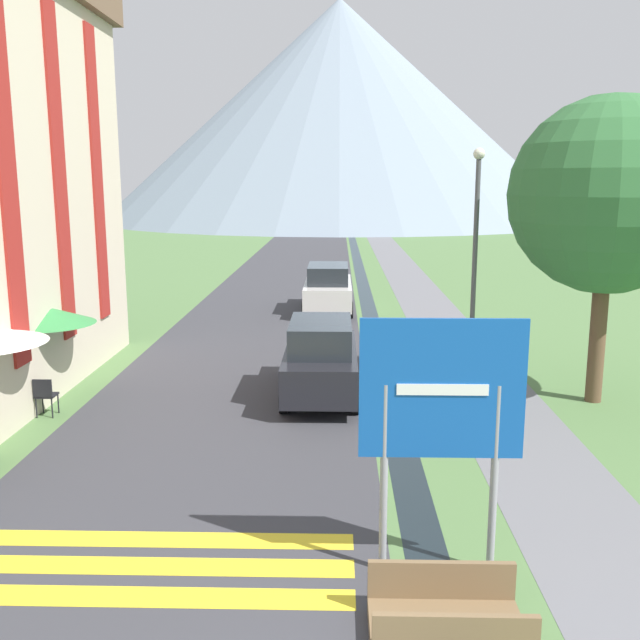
{
  "coord_description": "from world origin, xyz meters",
  "views": [
    {
      "loc": [
        -0.01,
        -4.51,
        4.96
      ],
      "look_at": [
        -0.38,
        10.0,
        2.11
      ],
      "focal_mm": 40.0,
      "sensor_mm": 36.0,
      "label": 1
    }
  ],
  "objects_px": {
    "parked_car_far": "(328,288)",
    "cafe_chair_far_left": "(45,394)",
    "road_sign": "(441,409)",
    "footbridge": "(447,622)",
    "streetlamp": "(475,248)",
    "cafe_umbrella_rear_green": "(47,315)",
    "tree_by_path": "(608,196)",
    "parked_car_near": "(321,358)"
  },
  "relations": [
    {
      "from": "parked_car_near",
      "to": "parked_car_far",
      "type": "relative_size",
      "value": 0.92
    },
    {
      "from": "footbridge",
      "to": "parked_car_near",
      "type": "distance_m",
      "value": 9.14
    },
    {
      "from": "cafe_umbrella_rear_green",
      "to": "tree_by_path",
      "type": "distance_m",
      "value": 12.68
    },
    {
      "from": "parked_car_far",
      "to": "cafe_chair_far_left",
      "type": "xyz_separation_m",
      "value": [
        -5.84,
        -12.57,
        -0.4
      ]
    },
    {
      "from": "parked_car_near",
      "to": "cafe_chair_far_left",
      "type": "height_order",
      "value": "parked_car_near"
    },
    {
      "from": "road_sign",
      "to": "parked_car_far",
      "type": "bearing_deg",
      "value": 95.13
    },
    {
      "from": "streetlamp",
      "to": "footbridge",
      "type": "bearing_deg",
      "value": -101.55
    },
    {
      "from": "road_sign",
      "to": "tree_by_path",
      "type": "xyz_separation_m",
      "value": [
        4.56,
        7.33,
        2.44
      ]
    },
    {
      "from": "cafe_chair_far_left",
      "to": "tree_by_path",
      "type": "distance_m",
      "value": 12.82
    },
    {
      "from": "road_sign",
      "to": "cafe_umbrella_rear_green",
      "type": "xyz_separation_m",
      "value": [
        -7.83,
        7.13,
        -0.22
      ]
    },
    {
      "from": "parked_car_near",
      "to": "parked_car_far",
      "type": "height_order",
      "value": "same"
    },
    {
      "from": "cafe_chair_far_left",
      "to": "cafe_umbrella_rear_green",
      "type": "xyz_separation_m",
      "value": [
        -0.34,
        1.21,
        1.46
      ]
    },
    {
      "from": "road_sign",
      "to": "parked_car_near",
      "type": "bearing_deg",
      "value": 102.51
    },
    {
      "from": "cafe_umbrella_rear_green",
      "to": "cafe_chair_far_left",
      "type": "bearing_deg",
      "value": -74.47
    },
    {
      "from": "cafe_chair_far_left",
      "to": "streetlamp",
      "type": "xyz_separation_m",
      "value": [
        9.54,
        3.0,
        2.84
      ]
    },
    {
      "from": "road_sign",
      "to": "streetlamp",
      "type": "xyz_separation_m",
      "value": [
        2.04,
        8.92,
        1.16
      ]
    },
    {
      "from": "cafe_chair_far_left",
      "to": "tree_by_path",
      "type": "relative_size",
      "value": 0.13
    },
    {
      "from": "tree_by_path",
      "to": "parked_car_far",
      "type": "bearing_deg",
      "value": 119.13
    },
    {
      "from": "footbridge",
      "to": "cafe_umbrella_rear_green",
      "type": "xyz_separation_m",
      "value": [
        -7.76,
        8.56,
        1.74
      ]
    },
    {
      "from": "parked_car_near",
      "to": "streetlamp",
      "type": "height_order",
      "value": "streetlamp"
    },
    {
      "from": "cafe_umbrella_rear_green",
      "to": "parked_car_far",
      "type": "bearing_deg",
      "value": 61.47
    },
    {
      "from": "parked_car_near",
      "to": "tree_by_path",
      "type": "height_order",
      "value": "tree_by_path"
    },
    {
      "from": "road_sign",
      "to": "parked_car_far",
      "type": "distance_m",
      "value": 18.61
    },
    {
      "from": "cafe_chair_far_left",
      "to": "streetlamp",
      "type": "height_order",
      "value": "streetlamp"
    },
    {
      "from": "parked_car_far",
      "to": "streetlamp",
      "type": "distance_m",
      "value": 10.55
    },
    {
      "from": "road_sign",
      "to": "parked_car_far",
      "type": "relative_size",
      "value": 0.74
    },
    {
      "from": "parked_car_far",
      "to": "tree_by_path",
      "type": "xyz_separation_m",
      "value": [
        6.22,
        -11.16,
        3.71
      ]
    },
    {
      "from": "footbridge",
      "to": "streetlamp",
      "type": "distance_m",
      "value": 11.01
    },
    {
      "from": "footbridge",
      "to": "streetlamp",
      "type": "xyz_separation_m",
      "value": [
        2.11,
        10.35,
        3.12
      ]
    },
    {
      "from": "streetlamp",
      "to": "cafe_umbrella_rear_green",
      "type": "bearing_deg",
      "value": -169.75
    },
    {
      "from": "footbridge",
      "to": "parked_car_near",
      "type": "relative_size",
      "value": 0.41
    },
    {
      "from": "cafe_chair_far_left",
      "to": "cafe_umbrella_rear_green",
      "type": "bearing_deg",
      "value": 85.79
    },
    {
      "from": "road_sign",
      "to": "cafe_umbrella_rear_green",
      "type": "relative_size",
      "value": 1.54
    },
    {
      "from": "tree_by_path",
      "to": "streetlamp",
      "type": "bearing_deg",
      "value": 147.75
    },
    {
      "from": "parked_car_far",
      "to": "cafe_chair_far_left",
      "type": "distance_m",
      "value": 13.86
    },
    {
      "from": "footbridge",
      "to": "road_sign",
      "type": "bearing_deg",
      "value": 87.02
    },
    {
      "from": "streetlamp",
      "to": "tree_by_path",
      "type": "height_order",
      "value": "tree_by_path"
    },
    {
      "from": "parked_car_far",
      "to": "footbridge",
      "type": "bearing_deg",
      "value": -85.45
    },
    {
      "from": "footbridge",
      "to": "parked_car_near",
      "type": "bearing_deg",
      "value": 100.11
    },
    {
      "from": "parked_car_far",
      "to": "cafe_umbrella_rear_green",
      "type": "height_order",
      "value": "cafe_umbrella_rear_green"
    },
    {
      "from": "cafe_umbrella_rear_green",
      "to": "footbridge",
      "type": "bearing_deg",
      "value": -47.81
    },
    {
      "from": "road_sign",
      "to": "footbridge",
      "type": "xyz_separation_m",
      "value": [
        -0.07,
        -1.43,
        -1.96
      ]
    }
  ]
}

